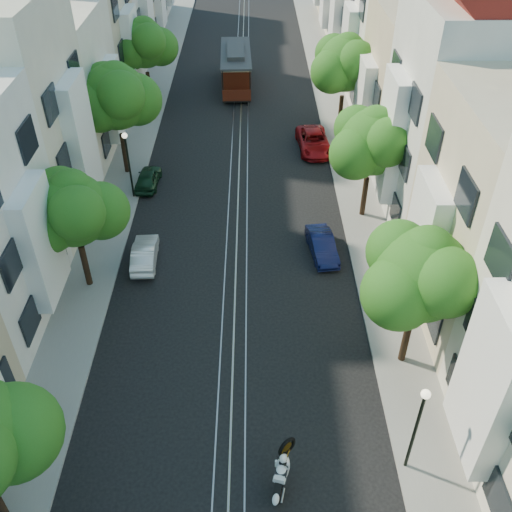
{
  "coord_description": "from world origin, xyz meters",
  "views": [
    {
      "loc": [
        0.87,
        -7.3,
        18.66
      ],
      "look_at": [
        1.02,
        13.47,
        2.2
      ],
      "focal_mm": 40.0,
      "sensor_mm": 36.0,
      "label": 1
    }
  ],
  "objects_px": {
    "tree_w_c": "(117,98)",
    "lamp_west": "(128,156)",
    "parked_car_e_far": "(314,141)",
    "tree_e_b": "(422,277)",
    "tree_e_d": "(346,65)",
    "lamp_east": "(419,419)",
    "parked_car_e_mid": "(322,246)",
    "parked_car_w_mid": "(145,254)",
    "cable_car": "(236,66)",
    "parked_car_w_far": "(148,178)",
    "tree_e_c": "(373,144)",
    "sportbike_rider": "(282,470)",
    "tree_w_d": "(145,45)",
    "tree_w_b": "(74,211)"
  },
  "relations": [
    {
      "from": "tree_w_c",
      "to": "parked_car_e_far",
      "type": "height_order",
      "value": "tree_w_c"
    },
    {
      "from": "lamp_east",
      "to": "tree_e_d",
      "type": "bearing_deg",
      "value": 87.96
    },
    {
      "from": "parked_car_e_mid",
      "to": "parked_car_w_mid",
      "type": "distance_m",
      "value": 9.22
    },
    {
      "from": "parked_car_e_far",
      "to": "parked_car_w_mid",
      "type": "bearing_deg",
      "value": -132.53
    },
    {
      "from": "tree_e_d",
      "to": "lamp_east",
      "type": "height_order",
      "value": "tree_e_d"
    },
    {
      "from": "parked_car_e_mid",
      "to": "parked_car_w_mid",
      "type": "xyz_separation_m",
      "value": [
        -9.2,
        -0.61,
        -0.01
      ]
    },
    {
      "from": "sportbike_rider",
      "to": "tree_e_b",
      "type": "bearing_deg",
      "value": 60.71
    },
    {
      "from": "cable_car",
      "to": "parked_car_e_mid",
      "type": "distance_m",
      "value": 23.41
    },
    {
      "from": "tree_w_c",
      "to": "tree_e_b",
      "type": "bearing_deg",
      "value": -48.01
    },
    {
      "from": "tree_w_c",
      "to": "tree_e_c",
      "type": "bearing_deg",
      "value": -19.15
    },
    {
      "from": "tree_w_d",
      "to": "parked_car_e_far",
      "type": "height_order",
      "value": "tree_w_d"
    },
    {
      "from": "tree_e_d",
      "to": "parked_car_w_far",
      "type": "xyz_separation_m",
      "value": [
        -12.86,
        -7.58,
        -4.32
      ]
    },
    {
      "from": "tree_e_c",
      "to": "tree_w_c",
      "type": "distance_m",
      "value": 15.25
    },
    {
      "from": "parked_car_w_mid",
      "to": "parked_car_e_mid",
      "type": "bearing_deg",
      "value": -179.11
    },
    {
      "from": "tree_e_b",
      "to": "tree_e_c",
      "type": "distance_m",
      "value": 11.0
    },
    {
      "from": "tree_e_c",
      "to": "cable_car",
      "type": "relative_size",
      "value": 0.83
    },
    {
      "from": "tree_e_b",
      "to": "lamp_east",
      "type": "bearing_deg",
      "value": -100.93
    },
    {
      "from": "tree_e_c",
      "to": "parked_car_w_mid",
      "type": "bearing_deg",
      "value": -160.72
    },
    {
      "from": "cable_car",
      "to": "parked_car_e_far",
      "type": "distance_m",
      "value": 12.52
    },
    {
      "from": "tree_e_b",
      "to": "parked_car_w_far",
      "type": "distance_m",
      "value": 19.77
    },
    {
      "from": "tree_w_c",
      "to": "lamp_east",
      "type": "xyz_separation_m",
      "value": [
        13.44,
        -20.98,
        -2.22
      ]
    },
    {
      "from": "tree_w_c",
      "to": "lamp_west",
      "type": "xyz_separation_m",
      "value": [
        0.84,
        -2.98,
        -2.22
      ]
    },
    {
      "from": "cable_car",
      "to": "parked_car_e_mid",
      "type": "xyz_separation_m",
      "value": [
        4.95,
        -22.85,
        -1.2
      ]
    },
    {
      "from": "tree_w_b",
      "to": "tree_w_d",
      "type": "height_order",
      "value": "tree_w_d"
    },
    {
      "from": "parked_car_w_mid",
      "to": "tree_w_d",
      "type": "bearing_deg",
      "value": -85.97
    },
    {
      "from": "tree_e_c",
      "to": "sportbike_rider",
      "type": "height_order",
      "value": "tree_e_c"
    },
    {
      "from": "sportbike_rider",
      "to": "tree_e_d",
      "type": "bearing_deg",
      "value": 93.56
    },
    {
      "from": "tree_e_d",
      "to": "parked_car_w_far",
      "type": "relative_size",
      "value": 2.14
    },
    {
      "from": "tree_w_d",
      "to": "sportbike_rider",
      "type": "height_order",
      "value": "tree_w_d"
    },
    {
      "from": "tree_w_b",
      "to": "sportbike_rider",
      "type": "height_order",
      "value": "tree_w_b"
    },
    {
      "from": "lamp_east",
      "to": "cable_car",
      "type": "relative_size",
      "value": 0.53
    },
    {
      "from": "tree_w_b",
      "to": "lamp_west",
      "type": "height_order",
      "value": "tree_w_b"
    },
    {
      "from": "cable_car",
      "to": "parked_car_e_far",
      "type": "height_order",
      "value": "cable_car"
    },
    {
      "from": "tree_e_d",
      "to": "tree_w_d",
      "type": "relative_size",
      "value": 1.05
    },
    {
      "from": "tree_w_d",
      "to": "parked_car_e_mid",
      "type": "xyz_separation_m",
      "value": [
        11.65,
        -19.58,
        -4.04
      ]
    },
    {
      "from": "parked_car_w_mid",
      "to": "parked_car_e_far",
      "type": "bearing_deg",
      "value": -131.4
    },
    {
      "from": "lamp_west",
      "to": "parked_car_w_far",
      "type": "distance_m",
      "value": 2.78
    },
    {
      "from": "parked_car_e_far",
      "to": "tree_e_b",
      "type": "bearing_deg",
      "value": -87.49
    },
    {
      "from": "lamp_west",
      "to": "parked_car_w_mid",
      "type": "xyz_separation_m",
      "value": [
        1.61,
        -6.21,
        -2.29
      ]
    },
    {
      "from": "sportbike_rider",
      "to": "lamp_east",
      "type": "bearing_deg",
      "value": 22.98
    },
    {
      "from": "tree_e_c",
      "to": "tree_w_c",
      "type": "relative_size",
      "value": 0.92
    },
    {
      "from": "cable_car",
      "to": "tree_e_d",
      "type": "bearing_deg",
      "value": -48.78
    },
    {
      "from": "lamp_east",
      "to": "cable_car",
      "type": "distance_m",
      "value": 35.9
    },
    {
      "from": "tree_e_d",
      "to": "tree_w_c",
      "type": "bearing_deg",
      "value": -157.38
    },
    {
      "from": "lamp_east",
      "to": "sportbike_rider",
      "type": "height_order",
      "value": "lamp_east"
    },
    {
      "from": "tree_e_b",
      "to": "tree_w_b",
      "type": "xyz_separation_m",
      "value": [
        -14.4,
        5.0,
        -0.34
      ]
    },
    {
      "from": "tree_e_b",
      "to": "tree_e_c",
      "type": "xyz_separation_m",
      "value": [
        -0.0,
        11.0,
        -0.13
      ]
    },
    {
      "from": "tree_e_d",
      "to": "parked_car_e_mid",
      "type": "distance_m",
      "value": 15.45
    },
    {
      "from": "tree_w_c",
      "to": "parked_car_e_mid",
      "type": "distance_m",
      "value": 15.15
    },
    {
      "from": "tree_e_d",
      "to": "tree_w_b",
      "type": "height_order",
      "value": "tree_e_d"
    }
  ]
}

